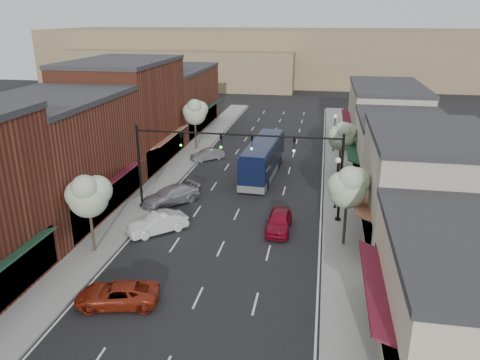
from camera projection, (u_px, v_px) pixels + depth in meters
The scene contains 28 objects.
ground at pixel (214, 263), 30.27m from camera, with size 160.00×160.00×0.00m, color black.
sidewalk_left at pixel (176, 168), 48.82m from camera, with size 2.80×73.00×0.15m, color gray.
sidewalk_right at pixel (340, 177), 46.01m from camera, with size 2.80×73.00×0.15m, color gray.
curb_left at pixel (189, 169), 48.59m from camera, with size 0.25×73.00×0.17m, color gray.
curb_right at pixel (326, 177), 46.25m from camera, with size 0.25×73.00×0.17m, color gray.
bldg_left_midnear at pixel (54, 157), 36.67m from camera, with size 10.14×14.10×9.40m.
bldg_left_midfar at pixel (125, 113), 49.41m from camera, with size 10.14×14.10×10.90m.
bldg_left_far at pixel (173, 99), 64.67m from camera, with size 10.14×18.10×8.40m.
bldg_right_near at pixel (473, 298), 21.45m from camera, with size 9.14×12.10×5.90m.
bldg_right_midnear at pixel (426, 188), 32.25m from camera, with size 9.14×12.10×7.90m.
bldg_right_midfar at pixel (400, 151), 43.63m from camera, with size 9.14×12.10×6.40m.
bldg_right_far at pixel (384, 116), 56.46m from camera, with size 9.14×16.10×7.40m.
hill_far at pixel (300, 56), 111.79m from camera, with size 120.00×30.00×12.00m, color #7A6647.
hill_near at pixel (185, 67), 105.49m from camera, with size 50.00×20.00×8.00m, color #7A6647.
signal_mast_right at pixel (310, 163), 35.22m from camera, with size 8.22×0.46×7.00m.
signal_mast_left at pixel (167, 156), 37.09m from camera, with size 8.22×0.46×7.00m.
tree_right_near at pixel (349, 186), 31.06m from camera, with size 2.85×2.65×5.95m.
tree_right_far at pixel (342, 135), 46.06m from camera, with size 2.85×2.65×5.43m.
tree_left_near at pixel (88, 195), 30.19m from camera, with size 2.85×2.65×5.69m.
tree_left_far at pixel (195, 112), 54.19m from camera, with size 2.85×2.65×6.13m.
lamp_post_near at pixel (337, 175), 37.71m from camera, with size 0.44×0.44×4.44m.
lamp_post_far at pixel (335, 127), 53.95m from camera, with size 0.44×0.44×4.44m.
coach_bus at pixel (263, 158), 46.24m from camera, with size 3.17×11.56×3.50m.
red_hatchback at pixel (279, 221), 34.63m from camera, with size 1.76×4.37×1.49m, color maroon.
parked_car_a at pixel (117, 294), 25.75m from camera, with size 2.12×4.60×1.28m, color maroon.
parked_car_b at pixel (157, 223), 34.32m from camera, with size 1.54×4.43×1.46m, color silver.
parked_car_c at pixel (171, 196), 39.56m from camera, with size 2.09×5.15×1.49m, color #A2A2A8.
parked_car_e at pixel (207, 155), 51.62m from camera, with size 1.30×3.72×1.23m, color gray.
Camera 1 is at (6.40, -26.02, 15.17)m, focal length 35.00 mm.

